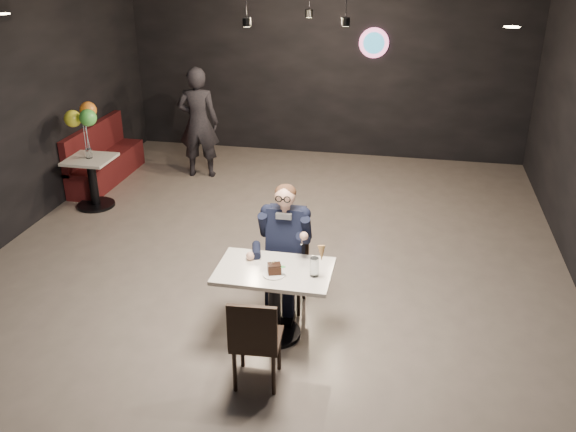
% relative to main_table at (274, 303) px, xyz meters
% --- Properties ---
extents(floor, '(9.00, 9.00, 0.00)m').
position_rel_main_table_xyz_m(floor, '(-0.34, 1.21, -0.38)').
color(floor, gray).
rests_on(floor, ground).
extents(wall_sign, '(0.50, 0.06, 0.50)m').
position_rel_main_table_xyz_m(wall_sign, '(0.46, 5.68, 1.62)').
color(wall_sign, pink).
rests_on(wall_sign, floor).
extents(pendant_lights, '(1.40, 1.20, 0.36)m').
position_rel_main_table_xyz_m(pendant_lights, '(-0.34, 3.21, 2.51)').
color(pendant_lights, black).
rests_on(pendant_lights, floor).
extents(main_table, '(1.10, 0.70, 0.75)m').
position_rel_main_table_xyz_m(main_table, '(0.00, 0.00, 0.00)').
color(main_table, white).
rests_on(main_table, floor).
extents(chair_far, '(0.42, 0.46, 0.92)m').
position_rel_main_table_xyz_m(chair_far, '(-0.00, 0.55, 0.09)').
color(chair_far, black).
rests_on(chair_far, floor).
extents(chair_near, '(0.45, 0.49, 0.92)m').
position_rel_main_table_xyz_m(chair_near, '(-0.00, -0.70, 0.09)').
color(chair_near, black).
rests_on(chair_near, floor).
extents(seated_man, '(0.60, 0.80, 1.44)m').
position_rel_main_table_xyz_m(seated_man, '(-0.00, 0.55, 0.34)').
color(seated_man, black).
rests_on(seated_man, floor).
extents(dessert_plate, '(0.22, 0.22, 0.01)m').
position_rel_main_table_xyz_m(dessert_plate, '(0.02, -0.10, 0.38)').
color(dessert_plate, white).
rests_on(dessert_plate, main_table).
extents(cake_slice, '(0.15, 0.13, 0.09)m').
position_rel_main_table_xyz_m(cake_slice, '(0.02, -0.09, 0.43)').
color(cake_slice, black).
rests_on(cake_slice, dessert_plate).
extents(mint_leaf, '(0.07, 0.04, 0.01)m').
position_rel_main_table_xyz_m(mint_leaf, '(0.10, -0.10, 0.47)').
color(mint_leaf, green).
rests_on(mint_leaf, cake_slice).
extents(sundae_glass, '(0.08, 0.08, 0.19)m').
position_rel_main_table_xyz_m(sundae_glass, '(0.39, -0.04, 0.47)').
color(sundae_glass, silver).
rests_on(sundae_glass, main_table).
extents(wafer_cone, '(0.09, 0.09, 0.14)m').
position_rel_main_table_xyz_m(wafer_cone, '(0.46, -0.06, 0.63)').
color(wafer_cone, tan).
rests_on(wafer_cone, sundae_glass).
extents(booth_bench, '(0.46, 1.84, 0.92)m').
position_rel_main_table_xyz_m(booth_bench, '(-3.59, 3.60, 0.09)').
color(booth_bench, '#4B1210').
rests_on(booth_bench, floor).
extents(side_table, '(0.63, 0.63, 0.78)m').
position_rel_main_table_xyz_m(side_table, '(-3.29, 2.60, 0.02)').
color(side_table, white).
rests_on(side_table, floor).
extents(balloon_vase, '(0.09, 0.09, 0.14)m').
position_rel_main_table_xyz_m(balloon_vase, '(-3.29, 2.60, 0.44)').
color(balloon_vase, silver).
rests_on(balloon_vase, side_table).
extents(balloon_bunch, '(0.43, 0.43, 0.71)m').
position_rel_main_table_xyz_m(balloon_bunch, '(-3.29, 2.60, 0.88)').
color(balloon_bunch, '#FAFF35').
rests_on(balloon_bunch, balloon_vase).
extents(passerby, '(0.71, 0.52, 1.80)m').
position_rel_main_table_xyz_m(passerby, '(-2.18, 4.14, 0.52)').
color(passerby, black).
rests_on(passerby, floor).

